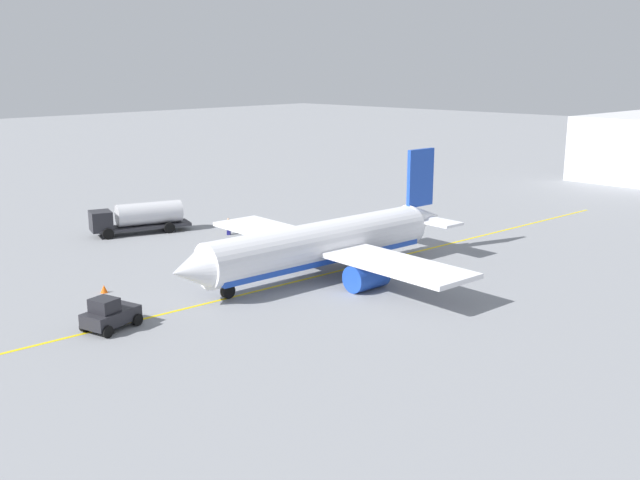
% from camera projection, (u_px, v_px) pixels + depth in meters
% --- Properties ---
extents(ground_plane, '(400.00, 400.00, 0.00)m').
position_uv_depth(ground_plane, '(320.00, 276.00, 59.61)').
color(ground_plane, gray).
extents(airplane, '(28.53, 27.58, 9.48)m').
position_uv_depth(airplane, '(325.00, 244.00, 59.34)').
color(airplane, white).
rests_on(airplane, ground).
extents(fuel_tanker, '(10.19, 5.67, 3.15)m').
position_uv_depth(fuel_tanker, '(139.00, 217.00, 74.27)').
color(fuel_tanker, '#2D2D33').
rests_on(fuel_tanker, ground).
extents(pushback_tug, '(3.94, 2.97, 2.20)m').
position_uv_depth(pushback_tug, '(110.00, 314.00, 47.26)').
color(pushback_tug, '#232328').
rests_on(pushback_tug, ground).
extents(refueling_worker, '(0.63, 0.60, 1.71)m').
position_uv_depth(refueling_worker, '(229.00, 227.00, 73.91)').
color(refueling_worker, navy).
rests_on(refueling_worker, ground).
extents(safety_cone_nose, '(0.54, 0.54, 0.60)m').
position_uv_depth(safety_cone_nose, '(104.00, 289.00, 55.07)').
color(safety_cone_nose, '#F2590F').
rests_on(safety_cone_nose, ground).
extents(taxi_line_marking, '(84.30, 8.19, 0.01)m').
position_uv_depth(taxi_line_marking, '(320.00, 276.00, 59.61)').
color(taxi_line_marking, yellow).
rests_on(taxi_line_marking, ground).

